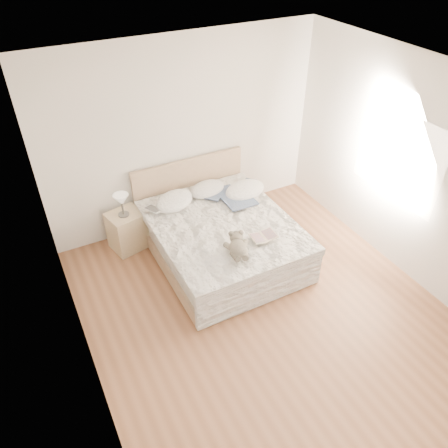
{
  "coord_description": "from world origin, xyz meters",
  "views": [
    {
      "loc": [
        -2.08,
        -2.91,
        3.98
      ],
      "look_at": [
        -0.01,
        1.05,
        0.62
      ],
      "focal_mm": 35.0,
      "sensor_mm": 36.0,
      "label": 1
    }
  ],
  "objects_px": {
    "photo_book": "(159,208)",
    "childrens_book": "(263,237)",
    "bed": "(220,237)",
    "table_lamp": "(121,201)",
    "nightstand": "(127,231)",
    "teddy_bear": "(238,253)"
  },
  "relations": [
    {
      "from": "bed",
      "to": "teddy_bear",
      "type": "relative_size",
      "value": 5.75
    },
    {
      "from": "nightstand",
      "to": "photo_book",
      "type": "distance_m",
      "value": 0.59
    },
    {
      "from": "photo_book",
      "to": "childrens_book",
      "type": "xyz_separation_m",
      "value": [
        0.91,
        -1.18,
        0.0
      ]
    },
    {
      "from": "bed",
      "to": "nightstand",
      "type": "height_order",
      "value": "bed"
    },
    {
      "from": "nightstand",
      "to": "table_lamp",
      "type": "xyz_separation_m",
      "value": [
        -0.01,
        -0.01,
        0.51
      ]
    },
    {
      "from": "nightstand",
      "to": "childrens_book",
      "type": "distance_m",
      "value": 1.95
    },
    {
      "from": "photo_book",
      "to": "teddy_bear",
      "type": "distance_m",
      "value": 1.4
    },
    {
      "from": "childrens_book",
      "to": "teddy_bear",
      "type": "relative_size",
      "value": 0.9
    },
    {
      "from": "table_lamp",
      "to": "nightstand",
      "type": "bearing_deg",
      "value": 50.06
    },
    {
      "from": "bed",
      "to": "nightstand",
      "type": "relative_size",
      "value": 3.83
    },
    {
      "from": "photo_book",
      "to": "nightstand",
      "type": "bearing_deg",
      "value": 128.41
    },
    {
      "from": "table_lamp",
      "to": "bed",
      "type": "bearing_deg",
      "value": -34.21
    },
    {
      "from": "bed",
      "to": "table_lamp",
      "type": "distance_m",
      "value": 1.39
    },
    {
      "from": "photo_book",
      "to": "table_lamp",
      "type": "bearing_deg",
      "value": 130.61
    },
    {
      "from": "table_lamp",
      "to": "childrens_book",
      "type": "xyz_separation_m",
      "value": [
        1.37,
        -1.34,
        -0.16
      ]
    },
    {
      "from": "table_lamp",
      "to": "childrens_book",
      "type": "relative_size",
      "value": 0.96
    },
    {
      "from": "table_lamp",
      "to": "childrens_book",
      "type": "height_order",
      "value": "table_lamp"
    },
    {
      "from": "teddy_bear",
      "to": "bed",
      "type": "bearing_deg",
      "value": 94.28
    },
    {
      "from": "childrens_book",
      "to": "teddy_bear",
      "type": "xyz_separation_m",
      "value": [
        -0.44,
        -0.14,
        0.02
      ]
    },
    {
      "from": "childrens_book",
      "to": "nightstand",
      "type": "bearing_deg",
      "value": 138.15
    },
    {
      "from": "bed",
      "to": "childrens_book",
      "type": "bearing_deg",
      "value": -64.49
    },
    {
      "from": "photo_book",
      "to": "childrens_book",
      "type": "distance_m",
      "value": 1.49
    }
  ]
}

